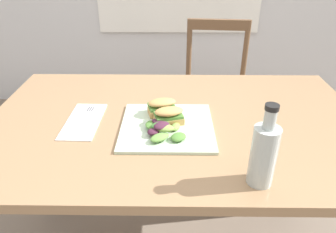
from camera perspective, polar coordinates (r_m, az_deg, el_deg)
name	(u,v)px	position (r m, az deg, el deg)	size (l,w,h in m)	color
dining_table	(176,150)	(1.15, 1.51, -6.04)	(1.29, 0.81, 0.74)	#997551
chair_wooden_far	(215,95)	(1.95, 8.51, 3.79)	(0.43, 0.43, 0.87)	brown
plate_lunch	(168,127)	(1.03, -0.03, -1.82)	(0.30, 0.30, 0.01)	beige
sandwich_half_front	(170,115)	(1.03, 0.28, 0.20)	(0.10, 0.08, 0.06)	tan
sandwich_half_back	(163,106)	(1.08, -0.97, 1.81)	(0.10, 0.08, 0.06)	tan
salad_mixed_greens	(164,129)	(0.98, -0.77, -2.19)	(0.14, 0.14, 0.04)	#84A84C
napkin_folded	(84,121)	(1.10, -14.80, -0.77)	(0.11, 0.24, 0.00)	white
fork_on_napkin	(86,117)	(1.12, -14.54, -0.17)	(0.04, 0.19, 0.00)	silver
bottle_cold_brew	(264,157)	(0.81, 16.87, -7.05)	(0.06, 0.06, 0.22)	black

